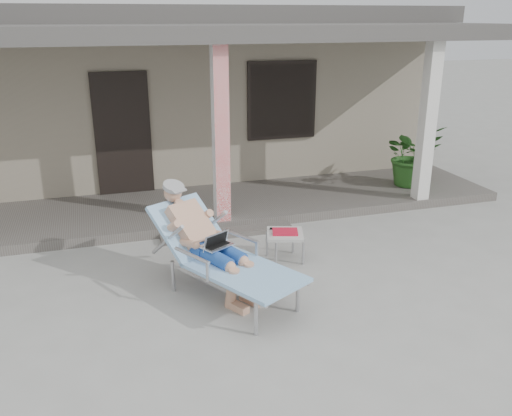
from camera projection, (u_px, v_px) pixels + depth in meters
name	position (u px, v px, depth m)	size (l,w,h in m)	color
ground	(265.00, 291.00, 6.50)	(60.00, 60.00, 0.00)	#9E9E99
house	(174.00, 87.00, 11.80)	(10.40, 5.40, 3.30)	gray
porch_deck	(211.00, 206.00, 9.18)	(10.00, 2.00, 0.15)	#605B56
porch_overhang	(207.00, 39.00, 8.22)	(10.00, 2.30, 2.85)	silver
porch_step	(227.00, 233.00, 8.16)	(2.00, 0.30, 0.07)	#605B56
lounger	(213.00, 228.00, 6.22)	(1.62, 2.09, 1.33)	#B7B7BC
side_table	(285.00, 235.00, 7.21)	(0.60, 0.60, 0.43)	#BABAB5
potted_palm	(412.00, 155.00, 9.90)	(1.03, 0.89, 1.14)	#26591E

